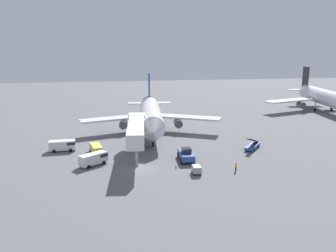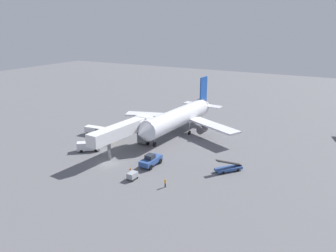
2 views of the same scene
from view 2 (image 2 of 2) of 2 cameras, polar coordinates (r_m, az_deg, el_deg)
ground_plane at (r=72.04m, az=-10.33°, el=-6.41°), size 300.00×300.00×0.00m
airplane_at_gate at (r=88.21m, az=2.01°, el=1.59°), size 35.12×35.66×13.70m
jet_bridge at (r=75.73m, az=-7.38°, el=-0.70°), size 4.97×19.44×7.19m
pushback_tug at (r=69.51m, az=-3.02°, el=-5.98°), size 2.84×5.77×2.55m
belt_loader_truck at (r=68.14m, az=10.49°, el=-7.17°), size 4.96×5.55×2.89m
service_van_far_left at (r=79.34m, az=-13.55°, el=-3.38°), size 5.32×4.67×2.18m
service_van_near_right at (r=90.40m, az=-12.59°, el=-0.72°), size 5.40×2.63×2.22m
service_van_far_right at (r=84.32m, az=-10.30°, el=-2.06°), size 2.90×5.24×1.81m
baggage_cart_far_center at (r=64.06m, az=-6.22°, el=-8.57°), size 1.42×2.07×1.44m
ground_crew_worker_foreground at (r=60.84m, az=-0.49°, el=-9.83°), size 0.44×0.44×1.71m
safety_cone_alpha at (r=68.36m, az=-6.58°, el=-7.34°), size 0.35×0.35×0.53m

